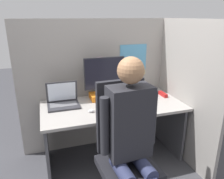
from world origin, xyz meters
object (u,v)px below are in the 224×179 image
(paper_box, at_px, (105,96))
(person, at_px, (131,132))
(stapler, at_px, (163,94))
(laptop, at_px, (63,101))
(carrot_toy, at_px, (138,109))
(office_chair, at_px, (124,147))
(monitor, at_px, (104,75))

(paper_box, relative_size, person, 0.25)
(stapler, bearing_deg, laptop, 177.22)
(carrot_toy, bearing_deg, paper_box, 116.71)
(paper_box, xyz_separation_m, office_chair, (-0.07, -0.86, -0.17))
(stapler, bearing_deg, person, -132.17)
(stapler, xyz_separation_m, carrot_toy, (-0.49, -0.33, -0.00))
(paper_box, xyz_separation_m, carrot_toy, (0.23, -0.47, -0.01))
(office_chair, bearing_deg, carrot_toy, 52.03)
(paper_box, height_order, person, person)
(office_chair, xyz_separation_m, person, (-0.01, -0.16, 0.24))
(monitor, xyz_separation_m, person, (-0.08, -1.02, -0.19))
(carrot_toy, xyz_separation_m, person, (-0.31, -0.55, 0.08))
(carrot_toy, height_order, person, person)
(carrot_toy, bearing_deg, person, -119.58)
(paper_box, relative_size, office_chair, 0.31)
(laptop, xyz_separation_m, person, (0.43, -0.94, 0.05))
(laptop, xyz_separation_m, carrot_toy, (0.74, -0.39, -0.03))
(person, bearing_deg, monitor, 85.60)
(monitor, relative_size, office_chair, 0.43)
(paper_box, height_order, carrot_toy, paper_box)
(carrot_toy, bearing_deg, laptop, 152.21)
(stapler, bearing_deg, monitor, 169.03)
(paper_box, relative_size, stapler, 2.13)
(paper_box, distance_m, office_chair, 0.87)
(carrot_toy, bearing_deg, monitor, 116.57)
(monitor, height_order, carrot_toy, monitor)
(stapler, distance_m, person, 1.19)
(carrot_toy, distance_m, office_chair, 0.52)
(carrot_toy, distance_m, person, 0.64)
(office_chair, bearing_deg, monitor, 85.42)
(stapler, distance_m, carrot_toy, 0.59)
(paper_box, distance_m, monitor, 0.26)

